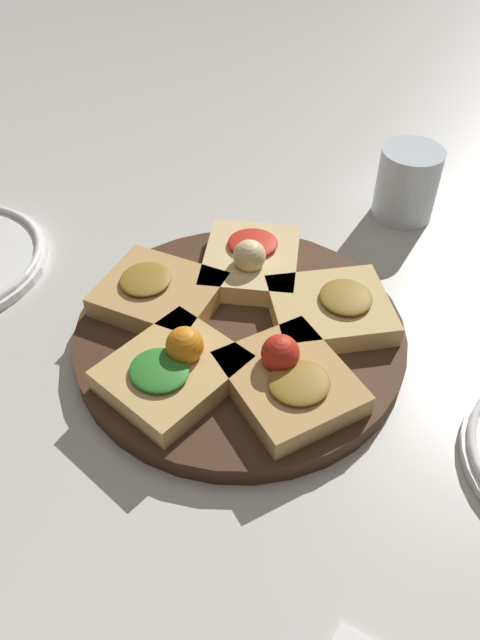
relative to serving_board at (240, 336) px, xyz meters
The scene contains 8 objects.
ground_plane 0.01m from the serving_board, ahead, with size 3.00×3.00×0.00m, color beige.
serving_board is the anchor object (origin of this frame).
focaccia_slice_0 0.09m from the serving_board, 102.25° to the right, with size 0.12×0.13×0.05m.
focaccia_slice_1 0.09m from the serving_board, 31.45° to the right, with size 0.15×0.14×0.05m.
focaccia_slice_2 0.09m from the serving_board, 38.94° to the left, with size 0.15×0.15×0.03m.
focaccia_slice_3 0.09m from the serving_board, 112.18° to the left, with size 0.13×0.14×0.05m.
focaccia_slice_4 0.09m from the serving_board, behind, with size 0.12×0.11×0.03m.
water_glass 0.30m from the serving_board, 77.73° to the left, with size 0.07×0.07×0.09m, color silver.
Camera 1 is at (0.21, -0.37, 0.45)m, focal length 35.00 mm.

